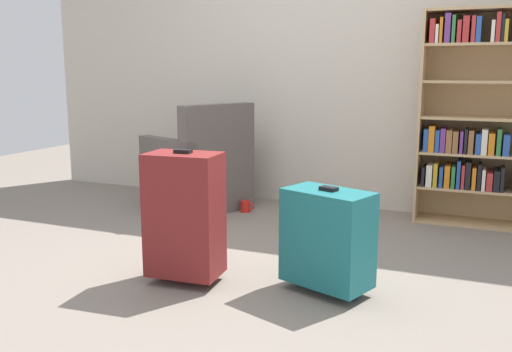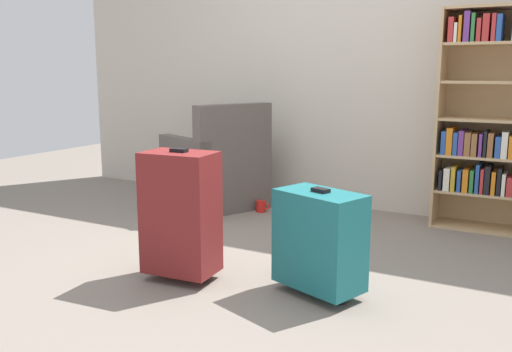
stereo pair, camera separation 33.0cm
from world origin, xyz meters
name	(u,v)px [view 2 (the right image)]	position (x,y,z in m)	size (l,w,h in m)	color
ground_plane	(229,273)	(0.00, 0.00, 0.00)	(9.76, 9.76, 0.00)	slate
back_wall	(347,54)	(0.00, 1.93, 1.30)	(5.58, 0.10, 2.60)	beige
armchair	(217,171)	(-0.93, 1.34, 0.32)	(0.93, 0.93, 0.90)	#59514C
mug	(261,206)	(-0.51, 1.36, 0.05)	(0.12, 0.08, 0.10)	red
suitcase_dark_red	(181,213)	(-0.18, -0.21, 0.39)	(0.41, 0.29, 0.75)	maroon
suitcase_teal	(319,240)	(0.58, -0.04, 0.30)	(0.51, 0.39, 0.58)	#19666B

